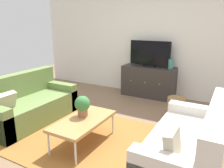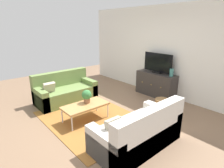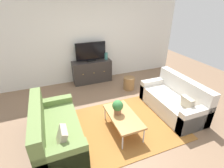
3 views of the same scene
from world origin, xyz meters
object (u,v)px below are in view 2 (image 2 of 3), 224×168
tv_console (156,84)px  flat_screen_tv (158,63)px  couch_right_side (140,134)px  potted_plant (87,96)px  coffee_table (85,106)px  couch_left_side (65,92)px  wicker_basket (162,107)px  glass_vase (172,72)px

tv_console → flat_screen_tv: bearing=90.0°
couch_right_side → potted_plant: couch_right_side is taller
potted_plant → flat_screen_tv: flat_screen_tv is taller
couch_right_side → coffee_table: couch_right_side is taller
couch_right_side → couch_left_side: bearing=180.0°
couch_left_side → coffee_table: bearing=-7.3°
couch_left_side → flat_screen_tv: flat_screen_tv is taller
couch_right_side → coffee_table: 1.50m
tv_console → coffee_table: bearing=-91.2°
coffee_table → couch_right_side: bearing=6.8°
couch_right_side → tv_console: bearing=121.2°
couch_right_side → wicker_basket: (-0.53, 1.42, -0.08)m
tv_console → glass_vase: glass_vase is taller
wicker_basket → tv_console: bearing=133.6°
tv_console → glass_vase: 0.69m
flat_screen_tv → glass_vase: bearing=-2.3°
couch_left_side → coffee_table: (1.38, -0.18, 0.08)m
couch_left_side → couch_right_side: (2.87, 0.00, 0.00)m
coffee_table → potted_plant: bearing=128.3°
glass_vase → wicker_basket: 1.21m
couch_left_side → flat_screen_tv: 2.89m
flat_screen_tv → wicker_basket: bearing=-47.0°
couch_right_side → flat_screen_tv: flat_screen_tv is taller
couch_left_side → couch_right_side: bearing=0.0°
couch_right_side → glass_vase: (-0.93, 2.37, 0.55)m
coffee_table → wicker_basket: 1.87m
couch_right_side → glass_vase: size_ratio=7.55×
couch_left_side → flat_screen_tv: size_ratio=1.72×
couch_left_side → glass_vase: 3.12m
potted_plant → tv_console: tv_console is taller
coffee_table → couch_left_side: bearing=172.7°
flat_screen_tv → glass_vase: flat_screen_tv is taller
flat_screen_tv → wicker_basket: flat_screen_tv is taller
wicker_basket → flat_screen_tv: bearing=133.0°
coffee_table → potted_plant: size_ratio=3.33×
potted_plant → flat_screen_tv: bearing=87.0°
couch_left_side → potted_plant: size_ratio=5.34×
couch_left_side → tv_console: couch_left_side is taller
glass_vase → wicker_basket: size_ratio=0.56×
couch_left_side → couch_right_side: 2.87m
coffee_table → flat_screen_tv: size_ratio=1.07×
potted_plant → glass_vase: (0.64, 2.45, 0.28)m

